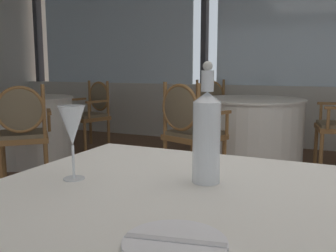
{
  "coord_description": "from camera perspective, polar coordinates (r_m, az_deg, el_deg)",
  "views": [
    {
      "loc": [
        0.25,
        -1.66,
        1.09
      ],
      "look_at": [
        -0.19,
        -0.7,
        0.93
      ],
      "focal_mm": 39.92,
      "sensor_mm": 36.0,
      "label": 1
    }
  ],
  "objects": [
    {
      "name": "window_wall_far",
      "position": [
        5.41,
        22.06,
        7.83
      ],
      "size": [
        10.26,
        0.14,
        2.64
      ],
      "color": "beige",
      "rests_on": "ground_plane"
    },
    {
      "name": "side_plate",
      "position": [
        0.75,
        1.04,
        -17.46
      ],
      "size": [
        0.2,
        0.2,
        0.01
      ],
      "primitive_type": "cylinder",
      "color": "white",
      "rests_on": "foreground_table"
    },
    {
      "name": "butter_knife",
      "position": [
        0.74,
        1.04,
        -17.1
      ],
      "size": [
        0.2,
        0.06,
        0.0
      ],
      "primitive_type": "cube",
      "rotation": [
        0.0,
        0.0,
        0.2
      ],
      "color": "silver",
      "rests_on": "foreground_table"
    },
    {
      "name": "water_bottle",
      "position": [
        1.09,
        5.91,
        -1.29
      ],
      "size": [
        0.08,
        0.08,
        0.35
      ],
      "color": "white",
      "rests_on": "foreground_table"
    },
    {
      "name": "wine_glass",
      "position": [
        1.15,
        -14.46,
        -0.12
      ],
      "size": [
        0.08,
        0.08,
        0.23
      ],
      "color": "white",
      "rests_on": "foreground_table"
    },
    {
      "name": "background_table_1",
      "position": [
        4.76,
        -20.89,
        -0.38
      ],
      "size": [
        1.13,
        1.13,
        0.76
      ],
      "color": "silver",
      "rests_on": "ground_plane"
    },
    {
      "name": "dining_chair_1_0",
      "position": [
        3.75,
        -21.41,
        -0.1
      ],
      "size": [
        0.66,
        0.66,
        0.95
      ],
      "rotation": [
        0.0,
        0.0,
        8.62
      ],
      "color": "olive",
      "rests_on": "ground_plane"
    },
    {
      "name": "dining_chair_1_1",
      "position": [
        5.28,
        -11.49,
        2.55
      ],
      "size": [
        0.62,
        0.57,
        0.92
      ],
      "rotation": [
        0.0,
        0.0,
        10.71
      ],
      "color": "olive",
      "rests_on": "ground_plane"
    },
    {
      "name": "background_table_2",
      "position": [
        4.32,
        12.22,
        -0.89
      ],
      "size": [
        1.22,
        1.22,
        0.76
      ],
      "color": "silver",
      "rests_on": "ground_plane"
    },
    {
      "name": "dining_chair_2_1",
      "position": [
        5.22,
        6.92,
        2.7
      ],
      "size": [
        0.66,
        0.65,
        0.94
      ],
      "rotation": [
        0.0,
        0.0,
        5.42
      ],
      "color": "olive",
      "rests_on": "ground_plane"
    },
    {
      "name": "dining_chair_2_2",
      "position": [
        3.46,
        3.22,
        0.09
      ],
      "size": [
        0.63,
        0.59,
        0.97
      ],
      "rotation": [
        0.0,
        0.0,
        7.51
      ],
      "color": "olive",
      "rests_on": "ground_plane"
    }
  ]
}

